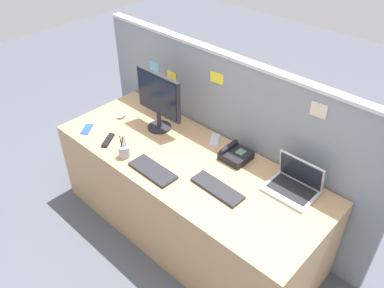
# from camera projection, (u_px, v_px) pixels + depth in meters

# --- Properties ---
(ground_plane) EXTENTS (10.00, 10.00, 0.00)m
(ground_plane) POSITION_uv_depth(u_px,v_px,m) (188.00, 229.00, 3.26)
(ground_plane) COLOR #4C515B
(desk) EXTENTS (2.13, 0.82, 0.73)m
(desk) POSITION_uv_depth(u_px,v_px,m) (188.00, 197.00, 3.05)
(desk) COLOR tan
(desk) RESTS_ON ground_plane
(cubicle_divider) EXTENTS (2.57, 0.08, 1.39)m
(cubicle_divider) POSITION_uv_depth(u_px,v_px,m) (227.00, 137.00, 3.11)
(cubicle_divider) COLOR gray
(cubicle_divider) RESTS_ON ground_plane
(desktop_monitor) EXTENTS (0.44, 0.19, 0.47)m
(desktop_monitor) POSITION_uv_depth(u_px,v_px,m) (159.00, 98.00, 3.01)
(desktop_monitor) COLOR #232328
(desktop_monitor) RESTS_ON desk
(laptop) EXTENTS (0.32, 0.25, 0.22)m
(laptop) POSITION_uv_depth(u_px,v_px,m) (294.00, 183.00, 2.56)
(laptop) COLOR #B2B5BC
(laptop) RESTS_ON desk
(desk_phone) EXTENTS (0.19, 0.19, 0.09)m
(desk_phone) POSITION_uv_depth(u_px,v_px,m) (235.00, 155.00, 2.83)
(desk_phone) COLOR black
(desk_phone) RESTS_ON desk
(keyboard_main) EXTENTS (0.38, 0.14, 0.02)m
(keyboard_main) POSITION_uv_depth(u_px,v_px,m) (217.00, 188.00, 2.58)
(keyboard_main) COLOR #232328
(keyboard_main) RESTS_ON desk
(keyboard_spare) EXTENTS (0.36, 0.15, 0.02)m
(keyboard_spare) POSITION_uv_depth(u_px,v_px,m) (153.00, 171.00, 2.72)
(keyboard_spare) COLOR #232328
(keyboard_spare) RESTS_ON desk
(computer_mouse_right_hand) EXTENTS (0.09, 0.11, 0.03)m
(computer_mouse_right_hand) POSITION_uv_depth(u_px,v_px,m) (122.00, 115.00, 3.29)
(computer_mouse_right_hand) COLOR #9EA0A8
(computer_mouse_right_hand) RESTS_ON desk
(pen_cup) EXTENTS (0.08, 0.08, 0.19)m
(pen_cup) POSITION_uv_depth(u_px,v_px,m) (124.00, 151.00, 2.84)
(pen_cup) COLOR #99999E
(pen_cup) RESTS_ON desk
(cell_phone_silver_slab) EXTENTS (0.14, 0.17, 0.01)m
(cell_phone_silver_slab) POSITION_uv_depth(u_px,v_px,m) (215.00, 140.00, 3.02)
(cell_phone_silver_slab) COLOR #B7BAC1
(cell_phone_silver_slab) RESTS_ON desk
(cell_phone_blue_case) EXTENTS (0.13, 0.15, 0.01)m
(cell_phone_blue_case) POSITION_uv_depth(u_px,v_px,m) (87.00, 129.00, 3.14)
(cell_phone_blue_case) COLOR blue
(cell_phone_blue_case) RESTS_ON desk
(tv_remote) EXTENTS (0.13, 0.17, 0.02)m
(tv_remote) POSITION_uv_depth(u_px,v_px,m) (108.00, 140.00, 3.01)
(tv_remote) COLOR black
(tv_remote) RESTS_ON desk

